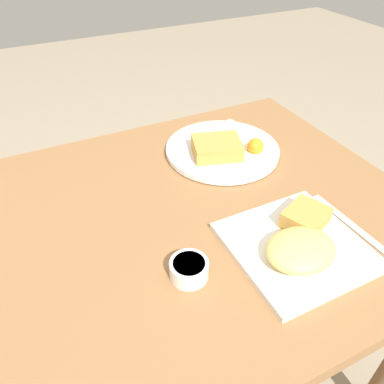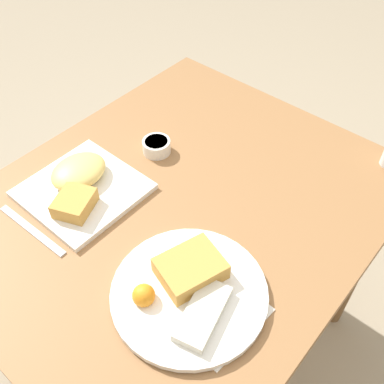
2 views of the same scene
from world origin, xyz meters
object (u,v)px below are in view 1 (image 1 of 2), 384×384
object	(u,v)px
plate_square_near	(299,243)
plate_oval_far	(222,148)
sauce_ramekin	(189,269)
butter_knife	(350,224)

from	to	relation	value
plate_square_near	plate_oval_far	xyz separation A→B (m)	(0.04, 0.37, -0.00)
sauce_ramekin	butter_knife	bearing A→B (deg)	-4.37
sauce_ramekin	butter_knife	distance (m)	0.37
plate_square_near	sauce_ramekin	size ratio (longest dim) A/B	3.49
sauce_ramekin	butter_knife	world-z (taller)	sauce_ramekin
plate_square_near	sauce_ramekin	xyz separation A→B (m)	(-0.22, 0.04, -0.00)
plate_oval_far	butter_knife	bearing A→B (deg)	-73.74
butter_knife	plate_oval_far	bearing A→B (deg)	14.34
butter_knife	plate_square_near	bearing A→B (deg)	92.11
plate_square_near	plate_oval_far	bearing A→B (deg)	83.43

